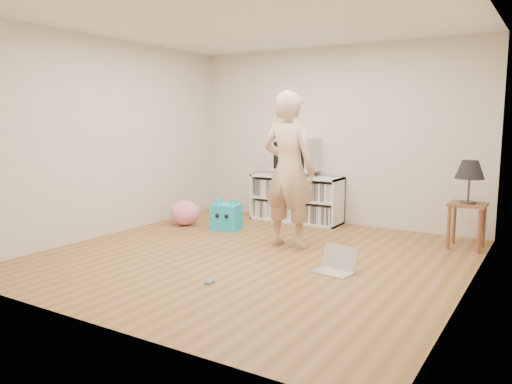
{
  "coord_description": "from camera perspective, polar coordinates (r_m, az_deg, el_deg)",
  "views": [
    {
      "loc": [
        2.9,
        -4.68,
        1.54
      ],
      "look_at": [
        -0.21,
        0.4,
        0.67
      ],
      "focal_mm": 35.0,
      "sensor_mm": 36.0,
      "label": 1
    }
  ],
  "objects": [
    {
      "name": "ground",
      "position": [
        5.72,
        -0.26,
        -7.35
      ],
      "size": [
        4.5,
        4.5,
        0.0
      ],
      "primitive_type": "plane",
      "color": "brown",
      "rests_on": "ground"
    },
    {
      "name": "walls",
      "position": [
        5.51,
        -0.27,
        5.78
      ],
      "size": [
        4.52,
        4.52,
        2.6
      ],
      "color": "beige",
      "rests_on": "ground"
    },
    {
      "name": "ceiling",
      "position": [
        5.61,
        -0.28,
        19.17
      ],
      "size": [
        4.5,
        4.5,
        0.01
      ],
      "primitive_type": "cube",
      "color": "white",
      "rests_on": "walls"
    },
    {
      "name": "media_unit",
      "position": [
        7.62,
        4.68,
        -0.74
      ],
      "size": [
        1.4,
        0.45,
        0.7
      ],
      "color": "white",
      "rests_on": "ground"
    },
    {
      "name": "dvd_deck",
      "position": [
        7.55,
        4.66,
        2.13
      ],
      "size": [
        0.45,
        0.35,
        0.07
      ],
      "primitive_type": "cube",
      "color": "gray",
      "rests_on": "media_unit"
    },
    {
      "name": "crt_tv",
      "position": [
        7.52,
        4.68,
        4.28
      ],
      "size": [
        0.6,
        0.53,
        0.5
      ],
      "color": "#B1B1B7",
      "rests_on": "dvd_deck"
    },
    {
      "name": "side_table",
      "position": [
        6.49,
        22.98,
        -2.36
      ],
      "size": [
        0.42,
        0.42,
        0.55
      ],
      "color": "brown",
      "rests_on": "ground"
    },
    {
      "name": "table_lamp",
      "position": [
        6.42,
        23.25,
        2.25
      ],
      "size": [
        0.34,
        0.34,
        0.52
      ],
      "color": "#333333",
      "rests_on": "side_table"
    },
    {
      "name": "person",
      "position": [
        6.0,
        3.76,
        2.49
      ],
      "size": [
        0.7,
        0.47,
        1.88
      ],
      "primitive_type": "imported",
      "rotation": [
        0.0,
        0.0,
        3.11
      ],
      "color": "#CCA78B",
      "rests_on": "ground"
    },
    {
      "name": "laptop",
      "position": [
        5.2,
        9.15,
        -8.23
      ],
      "size": [
        0.41,
        0.35,
        0.26
      ],
      "rotation": [
        0.0,
        0.0,
        -0.12
      ],
      "color": "silver",
      "rests_on": "ground"
    },
    {
      "name": "playing_cards",
      "position": [
        4.83,
        -5.36,
        -10.23
      ],
      "size": [
        0.07,
        0.1,
        0.02
      ],
      "primitive_type": "cube",
      "rotation": [
        0.0,
        0.0,
        0.09
      ],
      "color": "#476CBE",
      "rests_on": "ground"
    },
    {
      "name": "plush_blue",
      "position": [
        7.06,
        -3.42,
        -2.79
      ],
      "size": [
        0.43,
        0.38,
        0.44
      ],
      "rotation": [
        0.0,
        0.0,
        0.19
      ],
      "color": "#15AADA",
      "rests_on": "ground"
    },
    {
      "name": "plush_pink",
      "position": [
        7.41,
        -8.1,
        -2.37
      ],
      "size": [
        0.54,
        0.54,
        0.36
      ],
      "primitive_type": "ellipsoid",
      "rotation": [
        0.0,
        0.0,
        -0.32
      ],
      "color": "pink",
      "rests_on": "ground"
    }
  ]
}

